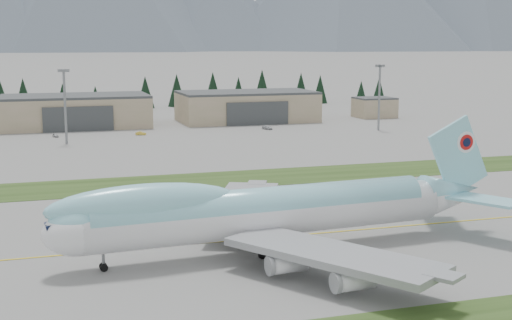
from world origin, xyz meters
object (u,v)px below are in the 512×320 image
object	(u,v)px
hangar_center	(76,111)
service_vehicle_a	(56,137)
hangar_right	(247,106)
service_vehicle_c	(267,129)
boeing_747_freighter	(265,211)
service_vehicle_b	(141,135)

from	to	relation	value
hangar_center	service_vehicle_a	size ratio (longest dim) A/B	15.66
hangar_right	service_vehicle_c	size ratio (longest dim) A/B	10.98
boeing_747_freighter	service_vehicle_b	size ratio (longest dim) A/B	20.28
service_vehicle_a	service_vehicle_b	xyz separation A→B (m)	(25.27, -3.09, 0.00)
hangar_right	service_vehicle_c	world-z (taller)	hangar_right
boeing_747_freighter	service_vehicle_a	bearing A→B (deg)	95.84
boeing_747_freighter	service_vehicle_c	world-z (taller)	boeing_747_freighter
hangar_center	service_vehicle_b	bearing A→B (deg)	-57.56
boeing_747_freighter	service_vehicle_b	bearing A→B (deg)	84.95
hangar_right	service_vehicle_a	world-z (taller)	hangar_right
service_vehicle_a	service_vehicle_c	xyz separation A→B (m)	(66.90, -1.03, 0.00)
boeing_747_freighter	service_vehicle_c	xyz separation A→B (m)	(43.38, 130.83, -5.80)
service_vehicle_b	service_vehicle_c	size ratio (longest dim) A/B	0.75
hangar_center	service_vehicle_b	size ratio (longest dim) A/B	14.57
hangar_right	service_vehicle_a	bearing A→B (deg)	-159.90
hangar_right	service_vehicle_c	distance (m)	26.32
service_vehicle_c	boeing_747_freighter	bearing A→B (deg)	-127.75
service_vehicle_b	service_vehicle_c	distance (m)	41.69
boeing_747_freighter	service_vehicle_a	xyz separation A→B (m)	(-23.52, 131.86, -5.80)
service_vehicle_a	service_vehicle_b	world-z (taller)	service_vehicle_b
hangar_center	service_vehicle_a	bearing A→B (deg)	-107.05
hangar_center	service_vehicle_c	world-z (taller)	hangar_center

